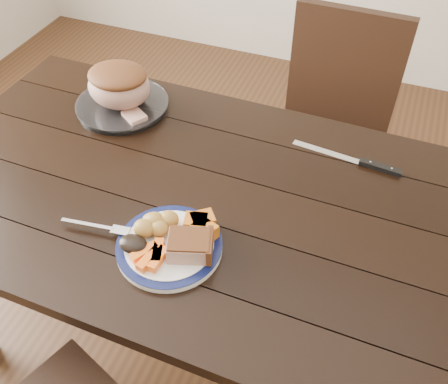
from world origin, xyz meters
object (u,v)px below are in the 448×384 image
(dining_table, at_px, (200,216))
(fork, at_px, (100,227))
(chair_far, at_px, (331,122))
(serving_platter, at_px, (123,106))
(pork_slice, at_px, (190,246))
(carving_knife, at_px, (366,163))
(roast_joint, at_px, (119,86))
(dinner_plate, at_px, (169,247))

(dining_table, distance_m, fork, 0.30)
(chair_far, distance_m, serving_platter, 0.81)
(pork_slice, height_order, carving_knife, pork_slice)
(dining_table, relative_size, roast_joint, 8.10)
(dinner_plate, height_order, serving_platter, serving_platter)
(dinner_plate, bearing_deg, dining_table, 92.54)
(fork, bearing_deg, carving_knife, 32.60)
(dinner_plate, distance_m, fork, 0.18)
(dining_table, relative_size, dinner_plate, 6.31)
(pork_slice, xyz_separation_m, carving_knife, (0.33, 0.48, -0.04))
(chair_far, height_order, fork, chair_far)
(pork_slice, bearing_deg, chair_far, 80.08)
(chair_far, relative_size, serving_platter, 3.23)
(chair_far, xyz_separation_m, roast_joint, (-0.61, -0.47, 0.31))
(pork_slice, relative_size, carving_knife, 0.31)
(dining_table, relative_size, chair_far, 1.74)
(fork, relative_size, carving_knife, 0.56)
(dining_table, distance_m, pork_slice, 0.25)
(serving_platter, height_order, carving_knife, serving_platter)
(fork, xyz_separation_m, roast_joint, (-0.21, 0.48, 0.06))
(pork_slice, distance_m, roast_joint, 0.65)
(pork_slice, xyz_separation_m, fork, (-0.24, -0.01, -0.02))
(dining_table, relative_size, carving_knife, 5.04)
(serving_platter, height_order, fork, fork)
(serving_platter, bearing_deg, pork_slice, -46.60)
(roast_joint, distance_m, carving_knife, 0.78)
(serving_platter, xyz_separation_m, carving_knife, (0.78, 0.01, -0.00))
(serving_platter, bearing_deg, roast_joint, 0.00)
(serving_platter, relative_size, fork, 1.62)
(pork_slice, bearing_deg, dinner_plate, 175.24)
(dining_table, bearing_deg, dinner_plate, -87.46)
(chair_far, bearing_deg, dining_table, 74.24)
(roast_joint, bearing_deg, chair_far, 37.70)
(roast_joint, bearing_deg, pork_slice, -46.60)
(roast_joint, relative_size, carving_knife, 0.62)
(chair_far, xyz_separation_m, carving_knife, (0.17, -0.47, 0.23))
(dining_table, bearing_deg, carving_knife, 34.30)
(dining_table, xyz_separation_m, fork, (-0.17, -0.21, 0.11))
(serving_platter, xyz_separation_m, pork_slice, (0.45, -0.47, 0.03))
(chair_far, bearing_deg, pork_slice, 81.69)
(serving_platter, distance_m, pork_slice, 0.65)
(dining_table, bearing_deg, chair_far, 72.63)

